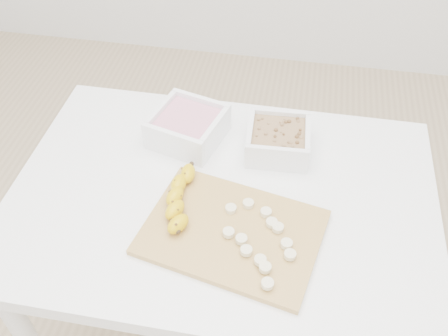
% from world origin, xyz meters
% --- Properties ---
extents(table, '(1.00, 0.70, 0.75)m').
position_xyz_m(table, '(0.00, 0.00, 0.65)').
color(table, white).
rests_on(table, ground).
extents(bowl_yogurt, '(0.21, 0.21, 0.08)m').
position_xyz_m(bowl_yogurt, '(-0.12, 0.18, 0.79)').
color(bowl_yogurt, white).
rests_on(bowl_yogurt, table).
extents(bowl_granola, '(0.16, 0.16, 0.07)m').
position_xyz_m(bowl_granola, '(0.11, 0.18, 0.79)').
color(bowl_granola, white).
rests_on(bowl_granola, table).
extents(cutting_board, '(0.42, 0.34, 0.01)m').
position_xyz_m(cutting_board, '(0.04, -0.11, 0.76)').
color(cutting_board, tan).
rests_on(cutting_board, table).
extents(banana, '(0.07, 0.20, 0.03)m').
position_xyz_m(banana, '(-0.09, -0.06, 0.78)').
color(banana, '#D5AB08').
rests_on(banana, cutting_board).
extents(banana_slices, '(0.17, 0.23, 0.02)m').
position_xyz_m(banana_slices, '(0.11, -0.13, 0.77)').
color(banana_slices, beige).
rests_on(banana_slices, cutting_board).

